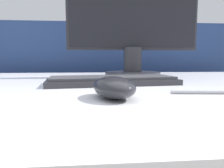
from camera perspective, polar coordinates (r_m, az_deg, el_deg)
partition_panel at (r=1.40m, az=-2.64°, el=-6.05°), size 5.00×0.03×1.06m
computer_mouse_near at (r=0.41m, az=0.47°, el=-0.88°), size 0.10×0.14×0.04m
keyboard at (r=0.65m, az=-0.30°, el=0.94°), size 0.40×0.19×0.02m
monitor at (r=0.96m, az=5.52°, el=16.80°), size 0.56×0.24×0.48m
pen at (r=0.51m, az=22.95°, el=-1.99°), size 0.14×0.02×0.01m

